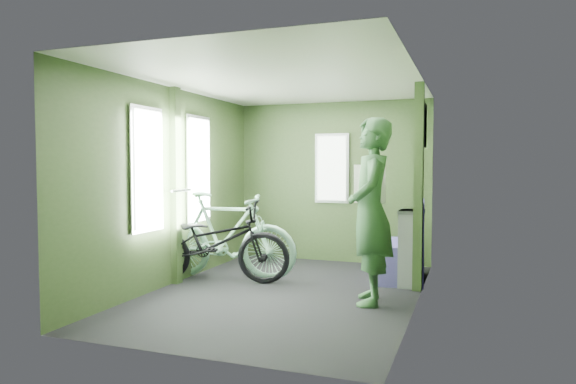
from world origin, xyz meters
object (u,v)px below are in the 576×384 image
object	(u,v)px
bicycle_black	(214,282)
bench_seat	(404,256)
passenger	(371,211)
bicycle_mint	(225,279)
waste_box	(411,248)

from	to	relation	value
bicycle_black	bench_seat	distance (m)	2.32
passenger	bench_seat	world-z (taller)	passenger
bicycle_mint	passenger	distance (m)	2.16
bicycle_mint	bench_seat	size ratio (longest dim) A/B	1.85
bicycle_mint	waste_box	world-z (taller)	waste_box
bicycle_black	bench_seat	xyz separation A→B (m)	(2.12, 0.91, 0.29)
bicycle_mint	passenger	xyz separation A→B (m)	(1.88, -0.50, 0.94)
bicycle_mint	passenger	size ratio (longest dim) A/B	0.96
bench_seat	passenger	bearing A→B (deg)	-104.55
bench_seat	waste_box	bearing A→B (deg)	-74.35
passenger	waste_box	distance (m)	1.07
bicycle_mint	bench_seat	xyz separation A→B (m)	(2.08, 0.69, 0.29)
waste_box	passenger	bearing A→B (deg)	-109.02
bicycle_black	waste_box	distance (m)	2.35
bicycle_mint	bench_seat	bearing A→B (deg)	-78.40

